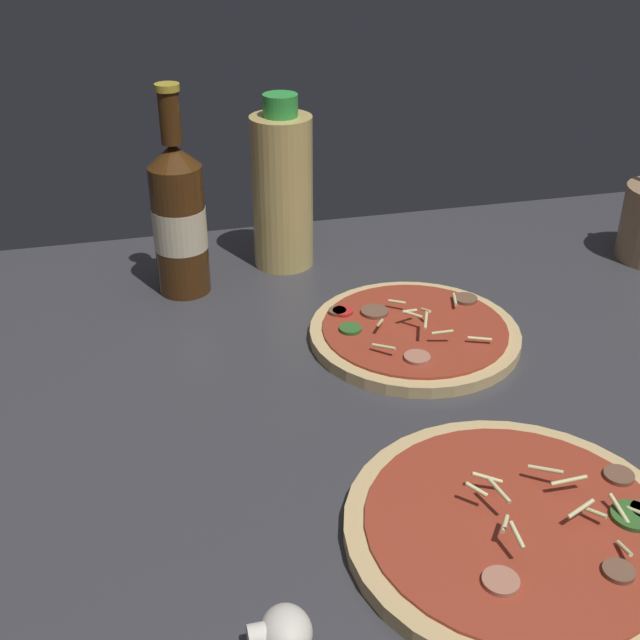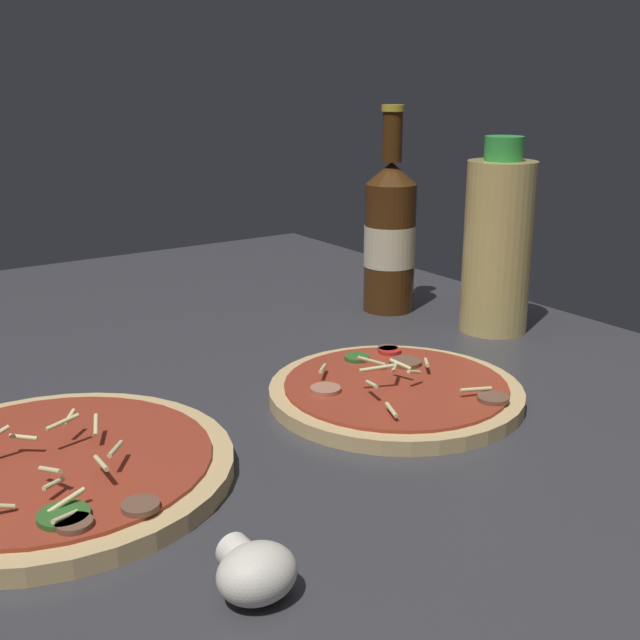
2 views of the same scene
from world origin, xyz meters
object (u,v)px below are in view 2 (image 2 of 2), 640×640
object	(u,v)px
beer_bottle	(390,235)
oil_bottle	(498,244)
pizza_far	(395,391)
pizza_near	(51,470)
mushroom_right	(255,571)

from	to	relation	value
beer_bottle	oil_bottle	xyz separation A→B (cm)	(13.92, 4.90, 0.64)
pizza_far	oil_bottle	distance (cm)	27.59
pizza_near	pizza_far	bearing A→B (deg)	85.31
beer_bottle	pizza_near	bearing A→B (deg)	-66.82
pizza_near	pizza_far	size ratio (longest dim) A/B	1.16
mushroom_right	oil_bottle	bearing A→B (deg)	120.13
oil_bottle	mushroom_right	distance (cm)	58.18
beer_bottle	mushroom_right	world-z (taller)	beer_bottle
pizza_near	oil_bottle	xyz separation A→B (cm)	(-7.70, 55.38, 9.67)
pizza_far	mushroom_right	size ratio (longest dim) A/B	4.62
beer_bottle	oil_bottle	size ratio (longest dim) A/B	1.14
oil_bottle	beer_bottle	bearing A→B (deg)	-160.61
oil_bottle	mushroom_right	world-z (taller)	oil_bottle
beer_bottle	oil_bottle	bearing A→B (deg)	19.39
pizza_near	mushroom_right	size ratio (longest dim) A/B	5.35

